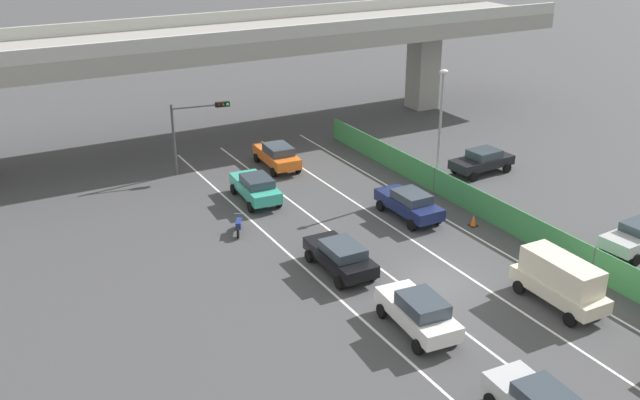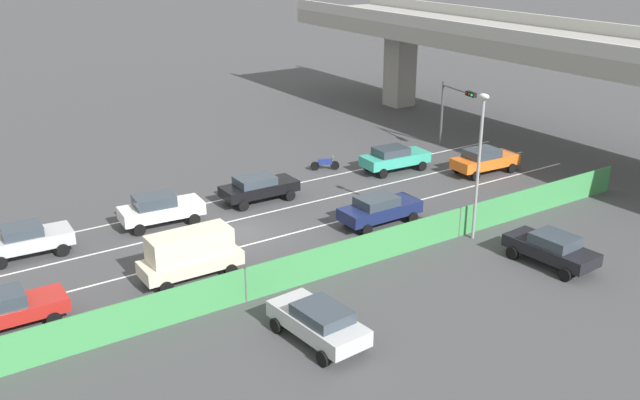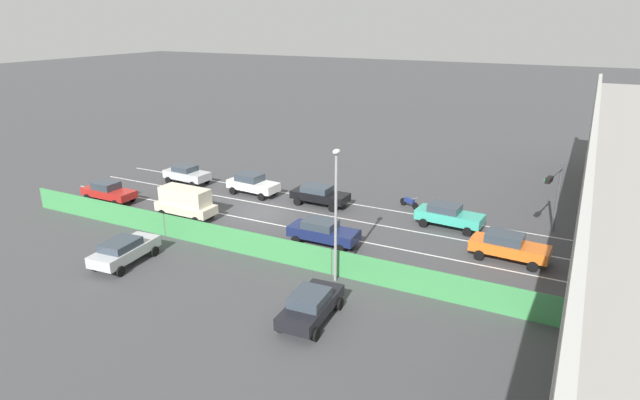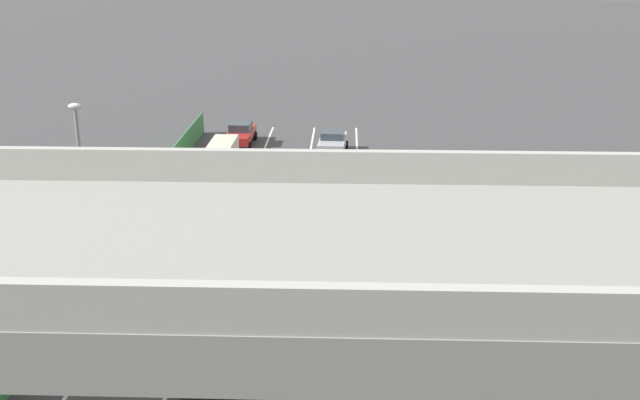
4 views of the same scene
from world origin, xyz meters
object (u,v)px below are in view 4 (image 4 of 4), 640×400
at_px(car_sedan_white, 332,170).
at_px(motorcycle, 389,262).
at_px(car_sedan_navy, 193,227).
at_px(traffic_light, 365,302).
at_px(car_sedan_black, 333,204).
at_px(car_van_cream, 223,158).
at_px(car_taxi_teal, 327,287).
at_px(traffic_cone, 156,219).
at_px(car_sedan_red, 240,133).
at_px(car_taxi_orange, 219,342).
at_px(car_sedan_silver, 333,142).
at_px(street_lamp, 82,172).
at_px(parked_wagon_silver, 91,171).

bearing_deg(car_sedan_white, motorcycle, 102.58).
bearing_deg(car_sedan_navy, traffic_light, 121.77).
bearing_deg(car_sedan_black, car_van_cream, -46.66).
bearing_deg(car_sedan_navy, car_taxi_teal, 135.72).
bearing_deg(traffic_cone, motorcycle, 155.16).
bearing_deg(car_sedan_red, car_taxi_teal, 105.15).
distance_m(car_sedan_black, car_taxi_orange, 15.44).
bearing_deg(traffic_cone, car_sedan_black, -173.68).
xyz_separation_m(car_sedan_white, car_taxi_orange, (3.54, 21.22, -0.02)).
relative_size(traffic_light, traffic_cone, 6.92).
bearing_deg(car_sedan_red, traffic_cone, 82.20).
height_order(car_sedan_white, car_taxi_orange, car_sedan_white).
relative_size(car_taxi_teal, traffic_light, 0.98).
xyz_separation_m(car_taxi_orange, car_sedan_navy, (3.06, -11.23, -0.02)).
relative_size(car_sedan_red, car_taxi_orange, 0.99).
xyz_separation_m(car_sedan_navy, motorcycle, (-9.47, 2.85, -0.46)).
xyz_separation_m(car_sedan_silver, street_lamp, (10.70, 19.91, 3.71)).
xyz_separation_m(car_taxi_teal, traffic_cone, (9.30, -9.30, -0.60)).
xyz_separation_m(street_lamp, traffic_cone, (-1.67, -5.64, -4.29)).
bearing_deg(car_sedan_navy, traffic_cone, -46.82).
bearing_deg(traffic_light, car_sedan_red, -75.52).
bearing_deg(car_taxi_orange, car_taxi_teal, -128.51).
relative_size(car_sedan_navy, traffic_light, 0.96).
distance_m(car_sedan_navy, traffic_light, 15.62).
bearing_deg(street_lamp, car_sedan_navy, -145.23).
distance_m(car_sedan_black, parked_wagon_silver, 15.92).
distance_m(motorcycle, parked_wagon_silver, 21.40).
relative_size(car_sedan_red, motorcycle, 2.64).
height_order(car_van_cream, traffic_cone, car_van_cream).
distance_m(car_sedan_black, car_sedan_red, 17.13).
bearing_deg(motorcycle, car_sedan_white, -77.42).
relative_size(street_lamp, traffic_cone, 10.97).
bearing_deg(parked_wagon_silver, car_sedan_black, 159.25).
bearing_deg(car_sedan_black, traffic_cone, 6.32).
bearing_deg(parked_wagon_silver, car_taxi_orange, 118.41).
relative_size(car_taxi_teal, car_sedan_silver, 1.10).
bearing_deg(car_sedan_red, motorcycle, 113.68).
height_order(car_sedan_navy, parked_wagon_silver, car_sedan_navy).
distance_m(car_sedan_navy, traffic_cone, 3.77).
relative_size(car_van_cream, traffic_cone, 6.72).
height_order(car_sedan_white, car_sedan_navy, car_sedan_white).
relative_size(car_sedan_silver, street_lamp, 0.56).
bearing_deg(car_sedan_red, parked_wagon_silver, 51.86).
bearing_deg(motorcycle, car_sedan_silver, -81.45).
bearing_deg(traffic_cone, car_sedan_navy, 133.18).
height_order(car_sedan_black, car_sedan_silver, car_sedan_silver).
bearing_deg(car_sedan_navy, street_lamp, 34.77).
bearing_deg(car_taxi_teal, car_taxi_orange, 51.49).
relative_size(car_sedan_white, parked_wagon_silver, 1.01).
relative_size(parked_wagon_silver, traffic_light, 0.94).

